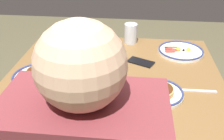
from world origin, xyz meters
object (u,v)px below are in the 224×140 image
Objects in this scene: coffee_mug at (117,78)px; paper_napkin at (23,114)px; cell_phone at (141,62)px; tea_spoon at (60,46)px; drinking_glass at (131,34)px; plate_far_side at (159,92)px; plate_near_main at (181,51)px; plate_far_companion at (39,75)px; plate_center_pancakes at (96,52)px; fork_near at (194,91)px.

coffee_mug is 0.44m from paper_napkin.
tea_spoon is at bearing 7.53° from cell_phone.
drinking_glass reaches higher than cell_phone.
plate_far_side is at bearing 130.99° from cell_phone.
plate_far_side is 0.60m from drinking_glass.
plate_near_main is 0.48m from plate_far_side.
plate_far_side reaches higher than plate_near_main.
plate_far_companion is 0.28m from paper_napkin.
paper_napkin is (0.41, 0.78, -0.05)m from drinking_glass.
cell_phone is (-0.27, 0.08, -0.01)m from plate_center_pancakes.
cell_phone is 0.70m from paper_napkin.
drinking_glass is 0.62× the size of fork_near.
plate_near_main is at bearing -88.25° from fork_near.
plate_near_main reaches higher than fork_near.
plate_center_pancakes is 1.68× the size of paper_napkin.
plate_center_pancakes is at bearing -66.05° from coffee_mug.
tea_spoon reaches higher than cell_phone.
plate_near_main is at bearing -137.67° from paper_napkin.
plate_far_side is 0.17m from fork_near.
cell_phone is (-0.07, 0.28, -0.05)m from drinking_glass.
plate_center_pancakes is 0.39m from plate_far_companion.
plate_center_pancakes is at bearing -47.82° from plate_far_side.
paper_napkin is at bearing 70.15° from plate_center_pancakes.
tea_spoon is (0.44, 0.11, -0.05)m from drinking_glass.
tea_spoon is (0.60, -0.47, -0.01)m from plate_far_side.
drinking_glass is at bearing -117.73° from paper_napkin.
drinking_glass is (-0.44, -0.50, 0.04)m from plate_far_companion.
paper_napkin is at bearing 62.27° from drinking_glass.
paper_napkin is (0.48, 0.50, -0.00)m from cell_phone.
plate_far_companion is 1.22× the size of plate_far_side.
plate_far_side reaches higher than fork_near.
plate_center_pancakes is 0.52m from plate_far_side.
coffee_mug is 0.57× the size of fork_near.
drinking_glass is at bearing -166.41° from tea_spoon.
cell_phone is (0.08, -0.30, -0.01)m from plate_far_side.
coffee_mug reaches higher than plate_near_main.
plate_center_pancakes is at bearing 8.12° from cell_phone.
fork_near is at bearing 151.03° from tea_spoon.
drinking_glass is 0.62m from fork_near.
plate_far_companion reaches higher than fork_near.
plate_far_companion is at bearing -7.60° from plate_far_side.
tea_spoon is at bearing -87.00° from paper_napkin.
plate_far_companion is at bearing -2.34° from fork_near.
drinking_glass is 0.88m from paper_napkin.
plate_far_companion reaches higher than tea_spoon.
tea_spoon is (0.01, -0.39, -0.02)m from plate_far_companion.
plate_center_pancakes is 0.28m from drinking_glass.
coffee_mug is 0.93× the size of drinking_glass.
drinking_glass is (-0.04, -0.54, 0.00)m from coffee_mug.
plate_far_side is at bearing 172.40° from plate_far_companion.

